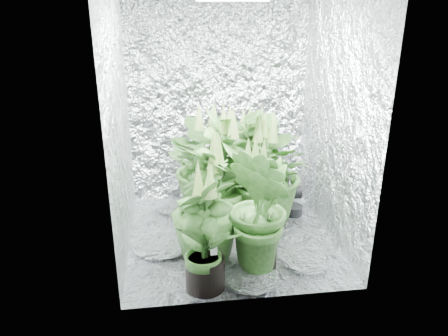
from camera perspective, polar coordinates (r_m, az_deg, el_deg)
ground at (r=3.58m, az=0.81°, el=-8.87°), size 1.60×1.60×0.00m
walls at (r=3.20m, az=0.90°, el=6.82°), size 1.62×1.62×2.00m
plant_a at (r=3.72m, az=-1.70°, el=0.64°), size 1.11×1.11×1.03m
plant_b at (r=3.51m, az=0.15°, el=-0.67°), size 0.70×0.70×1.06m
plant_c at (r=3.87m, az=4.20°, el=0.44°), size 0.57×0.57×0.94m
plant_d at (r=3.08m, az=-2.40°, el=-4.83°), size 0.69×0.69×0.97m
plant_e at (r=3.63m, az=5.60°, el=-0.59°), size 0.95×0.95×0.96m
plant_f at (r=2.81m, az=-2.57°, el=-8.75°), size 0.57×0.57×0.88m
plant_g at (r=2.98m, az=4.84°, el=-5.49°), size 0.61×0.61×0.99m
circulation_fan at (r=3.88m, az=8.74°, el=-3.87°), size 0.17×0.34×0.39m
plant_label at (r=2.84m, az=-1.34°, el=-10.63°), size 0.05×0.02×0.07m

